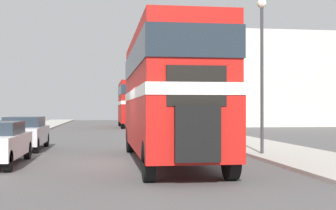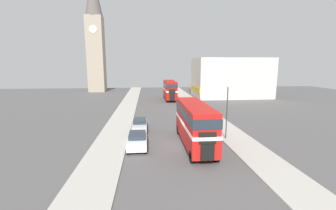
{
  "view_description": "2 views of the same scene",
  "coord_description": "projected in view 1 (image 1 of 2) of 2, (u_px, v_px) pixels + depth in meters",
  "views": [
    {
      "loc": [
        -0.43,
        -15.58,
        1.81
      ],
      "look_at": [
        1.74,
        -0.04,
        1.94
      ],
      "focal_mm": 50.0,
      "sensor_mm": 36.0,
      "label": 1
    },
    {
      "loc": [
        -2.9,
        -21.27,
        7.96
      ],
      "look_at": [
        0.0,
        9.63,
        2.45
      ],
      "focal_mm": 24.0,
      "sensor_mm": 36.0,
      "label": 2
    }
  ],
  "objects": [
    {
      "name": "sidewalk_right",
      "position": [
        309.0,
        159.0,
        16.4
      ],
      "size": [
        3.5,
        120.0,
        0.12
      ],
      "color": "#B7B2A8",
      "rests_on": "ground_plane"
    },
    {
      "name": "street_lamp",
      "position": [
        262.0,
        52.0,
        17.69
      ],
      "size": [
        0.36,
        0.36,
        5.86
      ],
      "color": "#38383D",
      "rests_on": "sidewalk_right"
    },
    {
      "name": "car_parked_mid",
      "position": [
        24.0,
        133.0,
        20.54
      ],
      "size": [
        1.71,
        4.35,
        1.45
      ],
      "color": "silver",
      "rests_on": "ground_plane"
    },
    {
      "name": "bicycle_on_pavement",
      "position": [
        207.0,
        126.0,
        35.23
      ],
      "size": [
        0.05,
        1.76,
        0.78
      ],
      "color": "black",
      "rests_on": "sidewalk_right"
    },
    {
      "name": "shop_building_block",
      "position": [
        272.0,
        81.0,
        51.86
      ],
      "size": [
        18.25,
        11.24,
        9.7
      ],
      "color": "beige",
      "rests_on": "ground_plane"
    },
    {
      "name": "ground_plane",
      "position": [
        116.0,
        163.0,
        15.47
      ],
      "size": [
        120.0,
        120.0,
        0.0
      ],
      "primitive_type": "plane",
      "color": "#565454"
    },
    {
      "name": "pedestrian_walking",
      "position": [
        216.0,
        123.0,
        27.16
      ],
      "size": [
        0.31,
        0.31,
        1.54
      ],
      "color": "#282833",
      "rests_on": "sidewalk_right"
    },
    {
      "name": "bus_distant",
      "position": [
        132.0,
        101.0,
        45.8
      ],
      "size": [
        2.45,
        9.24,
        4.4
      ],
      "color": "#B2140F",
      "rests_on": "ground_plane"
    },
    {
      "name": "double_decker_bus",
      "position": [
        168.0,
        88.0,
        15.66
      ],
      "size": [
        2.4,
        9.92,
        4.23
      ],
      "color": "red",
      "rests_on": "ground_plane"
    }
  ]
}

